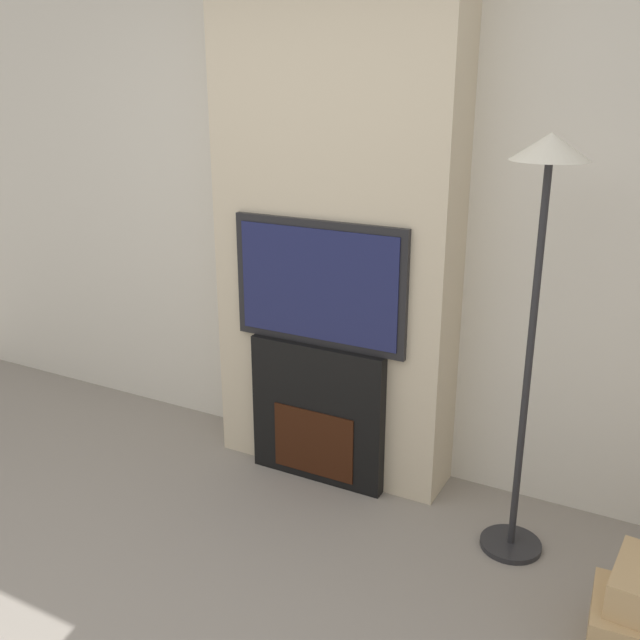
# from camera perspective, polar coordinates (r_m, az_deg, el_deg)

# --- Properties ---
(wall_back) EXTENTS (6.00, 0.06, 2.70)m
(wall_back) POSITION_cam_1_polar(r_m,az_deg,el_deg) (3.60, 2.54, 9.07)
(wall_back) COLOR silver
(wall_back) RESTS_ON ground_plane
(chimney_breast) EXTENTS (1.21, 0.30, 2.70)m
(chimney_breast) POSITION_cam_1_polar(r_m,az_deg,el_deg) (3.44, 1.21, 8.64)
(chimney_breast) COLOR beige
(chimney_breast) RESTS_ON ground_plane
(fireplace) EXTENTS (0.72, 0.15, 0.73)m
(fireplace) POSITION_cam_1_polar(r_m,az_deg,el_deg) (3.62, -0.01, -7.34)
(fireplace) COLOR black
(fireplace) RESTS_ON ground_plane
(television) EXTENTS (0.90, 0.07, 0.61)m
(television) POSITION_cam_1_polar(r_m,az_deg,el_deg) (3.38, -0.03, 2.93)
(television) COLOR black
(television) RESTS_ON fireplace
(floor_lamp) EXTENTS (0.29, 0.29, 1.77)m
(floor_lamp) POSITION_cam_1_polar(r_m,az_deg,el_deg) (2.84, 17.25, 5.85)
(floor_lamp) COLOR #262628
(floor_lamp) RESTS_ON ground_plane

